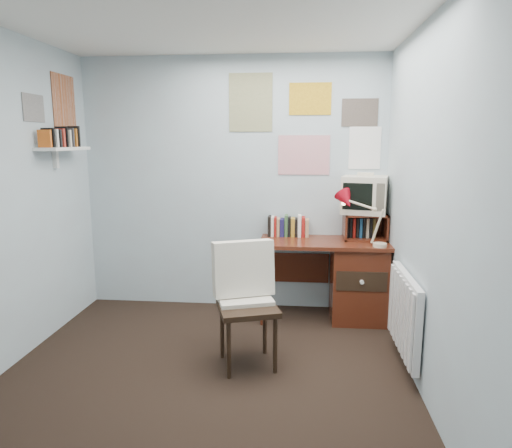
{
  "coord_description": "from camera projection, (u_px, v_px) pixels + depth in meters",
  "views": [
    {
      "loc": [
        0.66,
        -2.76,
        1.7
      ],
      "look_at": [
        0.31,
        0.94,
        1.01
      ],
      "focal_mm": 32.0,
      "sensor_mm": 36.0,
      "label": 1
    }
  ],
  "objects": [
    {
      "name": "posters_back",
      "position": [
        304.0,
        124.0,
        4.38
      ],
      "size": [
        1.2,
        0.01,
        0.9
      ],
      "primitive_type": "cube",
      "color": "white",
      "rests_on": "back_wall"
    },
    {
      "name": "right_wall",
      "position": [
        441.0,
        216.0,
        2.71
      ],
      "size": [
        0.02,
        3.5,
        2.5
      ],
      "primitive_type": "cube",
      "color": "#A3B0BA",
      "rests_on": "ground"
    },
    {
      "name": "crt_tv",
      "position": [
        365.0,
        193.0,
        4.31
      ],
      "size": [
        0.48,
        0.46,
        0.38
      ],
      "primitive_type": "cube",
      "rotation": [
        0.0,
        0.0,
        -0.24
      ],
      "color": "beige",
      "rests_on": "tv_riser"
    },
    {
      "name": "ground",
      "position": [
        198.0,
        395.0,
        3.07
      ],
      "size": [
        3.5,
        3.5,
        0.0
      ],
      "primitive_type": "plane",
      "color": "black",
      "rests_on": "ground"
    },
    {
      "name": "radiator",
      "position": [
        405.0,
        314.0,
        3.4
      ],
      "size": [
        0.09,
        0.8,
        0.6
      ],
      "primitive_type": "cube",
      "color": "white",
      "rests_on": "right_wall"
    },
    {
      "name": "tv_riser",
      "position": [
        365.0,
        226.0,
        4.35
      ],
      "size": [
        0.4,
        0.3,
        0.25
      ],
      "primitive_type": "cube",
      "color": "#5D2615",
      "rests_on": "desk"
    },
    {
      "name": "desk_lamp",
      "position": [
        381.0,
        222.0,
        4.01
      ],
      "size": [
        0.34,
        0.3,
        0.44
      ],
      "primitive_type": "cube",
      "rotation": [
        0.0,
        0.0,
        0.1
      ],
      "color": "#B60C1C",
      "rests_on": "desk"
    },
    {
      "name": "book_row",
      "position": [
        299.0,
        225.0,
        4.48
      ],
      "size": [
        0.6,
        0.14,
        0.22
      ],
      "primitive_type": "cube",
      "color": "#5D2615",
      "rests_on": "desk"
    },
    {
      "name": "back_wall",
      "position": [
        233.0,
        185.0,
        4.56
      ],
      "size": [
        3.0,
        0.02,
        2.5
      ],
      "primitive_type": "cube",
      "color": "#A3B0BA",
      "rests_on": "ground"
    },
    {
      "name": "wall_shelf",
      "position": [
        63.0,
        149.0,
        3.98
      ],
      "size": [
        0.2,
        0.62,
        0.24
      ],
      "primitive_type": "cube",
      "color": "white",
      "rests_on": "left_wall"
    },
    {
      "name": "desk",
      "position": [
        352.0,
        278.0,
        4.34
      ],
      "size": [
        1.2,
        0.55,
        0.76
      ],
      "color": "#5D2615",
      "rests_on": "ground"
    },
    {
      "name": "posters_left",
      "position": [
        50.0,
        104.0,
        3.92
      ],
      "size": [
        0.01,
        0.7,
        0.6
      ],
      "primitive_type": "cube",
      "color": "white",
      "rests_on": "left_wall"
    },
    {
      "name": "desk_chair",
      "position": [
        248.0,
        308.0,
        3.41
      ],
      "size": [
        0.58,
        0.57,
        0.91
      ],
      "primitive_type": "cube",
      "rotation": [
        0.0,
        0.0,
        0.31
      ],
      "color": "black",
      "rests_on": "ground"
    }
  ]
}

